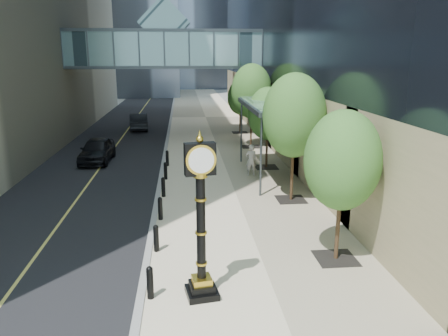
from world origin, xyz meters
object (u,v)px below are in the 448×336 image
(pedestrian, at_px, (251,160))
(car_near, at_px, (97,150))
(street_clock, at_px, (201,230))
(car_far, at_px, (139,121))

(pedestrian, bearing_deg, car_near, -28.02)
(street_clock, relative_size, car_near, 1.02)
(street_clock, bearing_deg, pedestrian, 66.02)
(car_near, bearing_deg, car_far, 85.17)
(pedestrian, xyz_separation_m, car_far, (-8.24, 17.79, -0.20))
(street_clock, xyz_separation_m, car_far, (-4.72, 30.97, -1.35))
(car_near, height_order, car_far, car_near)
(street_clock, relative_size, pedestrian, 2.58)
(street_clock, xyz_separation_m, pedestrian, (3.51, 13.17, -1.16))
(street_clock, xyz_separation_m, car_near, (-6.25, 17.78, -1.33))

